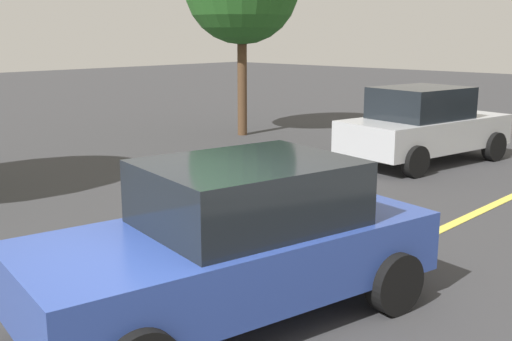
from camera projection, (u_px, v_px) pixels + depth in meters
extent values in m
cube|color=#E0D14C|center=(374.00, 261.00, 7.73)|extent=(28.00, 0.16, 0.01)
cube|color=#B7BABF|center=(425.00, 133.00, 13.54)|extent=(4.19, 2.32, 0.67)
cube|color=black|center=(421.00, 103.00, 13.28)|extent=(2.12, 1.79, 0.67)
cylinder|color=black|center=(431.00, 136.00, 15.07)|extent=(0.67, 0.32, 0.64)
cylinder|color=black|center=(494.00, 147.00, 13.74)|extent=(0.67, 0.32, 0.64)
cylinder|color=black|center=(352.00, 149.00, 13.48)|extent=(0.67, 0.32, 0.64)
cylinder|color=black|center=(415.00, 161.00, 12.16)|extent=(0.67, 0.32, 0.64)
cube|color=#2D479E|center=(231.00, 257.00, 6.09)|extent=(4.36, 2.48, 0.63)
cube|color=black|center=(248.00, 192.00, 6.07)|extent=(2.22, 1.88, 0.63)
cylinder|color=black|center=(62.00, 291.00, 6.06)|extent=(0.67, 0.34, 0.64)
cylinder|color=black|center=(395.00, 283.00, 6.26)|extent=(0.67, 0.34, 0.64)
cylinder|color=black|center=(287.00, 237.00, 7.65)|extent=(0.67, 0.34, 0.64)
cylinder|color=#513823|center=(242.00, 78.00, 16.98)|extent=(0.26, 0.26, 3.16)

